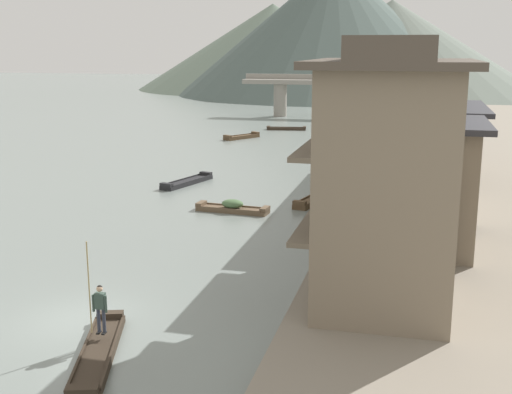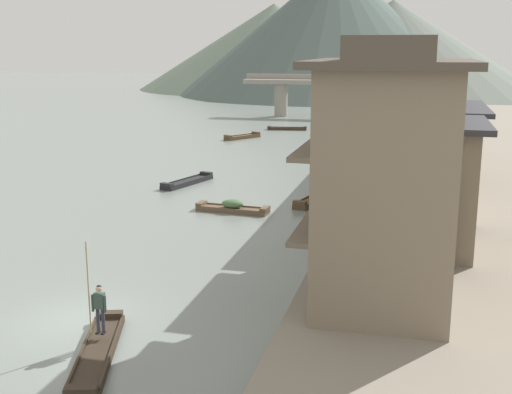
% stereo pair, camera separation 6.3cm
% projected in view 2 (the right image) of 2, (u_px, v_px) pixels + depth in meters
% --- Properties ---
extents(ground_plane, '(400.00, 400.00, 0.00)m').
position_uv_depth(ground_plane, '(80.00, 319.00, 22.82)').
color(ground_plane, gray).
extents(riverbank_right, '(18.00, 110.00, 0.84)m').
position_uv_depth(riverbank_right, '(491.00, 173.00, 47.19)').
color(riverbank_right, gray).
rests_on(riverbank_right, ground).
extents(boat_foreground_poled, '(2.58, 5.43, 0.42)m').
position_uv_depth(boat_foreground_poled, '(97.00, 353.00, 20.00)').
color(boat_foreground_poled, '#33281E').
rests_on(boat_foreground_poled, ground).
extents(boatman_person, '(0.57, 0.26, 3.04)m').
position_uv_depth(boatman_person, '(99.00, 303.00, 20.52)').
color(boatman_person, black).
rests_on(boatman_person, boat_foreground_poled).
extents(boat_moored_nearest, '(4.60, 1.73, 0.41)m').
position_uv_depth(boat_moored_nearest, '(287.00, 129.00, 75.13)').
color(boat_moored_nearest, '#33281E').
rests_on(boat_moored_nearest, ground).
extents(boat_moored_second, '(1.72, 4.30, 0.63)m').
position_uv_depth(boat_moored_second, '(339.00, 169.00, 49.67)').
color(boat_moored_second, '#33281E').
rests_on(boat_moored_second, ground).
extents(boat_moored_third, '(3.12, 4.19, 0.54)m').
position_uv_depth(boat_moored_third, '(242.00, 137.00, 67.92)').
color(boat_moored_third, brown).
rests_on(boat_moored_third, ground).
extents(boat_moored_far, '(1.82, 4.30, 0.53)m').
position_uv_depth(boat_moored_far, '(313.00, 200.00, 39.82)').
color(boat_moored_far, brown).
rests_on(boat_moored_far, ground).
extents(boat_midriver_drifting, '(4.36, 1.39, 0.73)m').
position_uv_depth(boat_midriver_drifting, '(233.00, 208.00, 37.64)').
color(boat_midriver_drifting, brown).
rests_on(boat_midriver_drifting, ground).
extents(boat_midriver_upstream, '(1.57, 5.18, 0.37)m').
position_uv_depth(boat_midriver_upstream, '(363.00, 132.00, 72.29)').
color(boat_midriver_upstream, '#232326').
rests_on(boat_midriver_upstream, ground).
extents(boat_upstream_distant, '(2.31, 5.04, 0.48)m').
position_uv_depth(boat_upstream_distant, '(187.00, 182.00, 45.33)').
color(boat_upstream_distant, '#232326').
rests_on(boat_upstream_distant, ground).
extents(house_waterfront_nearest, '(5.37, 6.61, 8.74)m').
position_uv_depth(house_waterfront_nearest, '(387.00, 176.00, 21.35)').
color(house_waterfront_nearest, '#7F705B').
rests_on(house_waterfront_nearest, riverbank_right).
extents(house_waterfront_second, '(6.50, 5.85, 6.14)m').
position_uv_depth(house_waterfront_second, '(408.00, 177.00, 27.94)').
color(house_waterfront_second, '#7F705B').
rests_on(house_waterfront_second, riverbank_right).
extents(house_waterfront_tall, '(7.05, 8.19, 6.14)m').
position_uv_depth(house_waterfront_tall, '(417.00, 151.00, 35.08)').
color(house_waterfront_tall, gray).
rests_on(house_waterfront_tall, riverbank_right).
extents(house_waterfront_narrow, '(5.36, 6.16, 6.14)m').
position_uv_depth(house_waterfront_narrow, '(405.00, 133.00, 42.20)').
color(house_waterfront_narrow, gray).
rests_on(house_waterfront_narrow, riverbank_right).
extents(house_waterfront_far, '(6.41, 8.17, 6.14)m').
position_uv_depth(house_waterfront_far, '(415.00, 122.00, 48.56)').
color(house_waterfront_far, gray).
rests_on(house_waterfront_far, riverbank_right).
extents(mooring_post_dock_near, '(0.20, 0.20, 0.95)m').
position_uv_depth(mooring_post_dock_near, '(315.00, 264.00, 24.58)').
color(mooring_post_dock_near, '#473828').
rests_on(mooring_post_dock_near, riverbank_right).
extents(mooring_post_dock_mid, '(0.20, 0.20, 0.73)m').
position_uv_depth(mooring_post_dock_mid, '(340.00, 216.00, 32.00)').
color(mooring_post_dock_mid, '#473828').
rests_on(mooring_post_dock_mid, riverbank_right).
extents(mooring_post_dock_far, '(0.20, 0.20, 0.95)m').
position_uv_depth(mooring_post_dock_far, '(360.00, 177.00, 41.16)').
color(mooring_post_dock_far, '#473828').
rests_on(mooring_post_dock_far, riverbank_right).
extents(stone_bridge, '(25.40, 2.40, 5.69)m').
position_uv_depth(stone_bridge, '(337.00, 90.00, 87.39)').
color(stone_bridge, gray).
rests_on(stone_bridge, ground).
extents(hill_far_west, '(60.92, 60.92, 18.82)m').
position_uv_depth(hill_far_west, '(274.00, 47.00, 148.59)').
color(hill_far_west, '#5B6B5B').
rests_on(hill_far_west, ground).
extents(hill_far_centre, '(60.58, 60.58, 18.37)m').
position_uv_depth(hill_far_centre, '(392.00, 48.00, 130.13)').
color(hill_far_centre, slate).
rests_on(hill_far_centre, ground).
extents(hill_far_east, '(62.76, 62.76, 25.88)m').
position_uv_depth(hill_far_east, '(335.00, 28.00, 130.52)').
color(hill_far_east, '#4C5B56').
rests_on(hill_far_east, ground).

